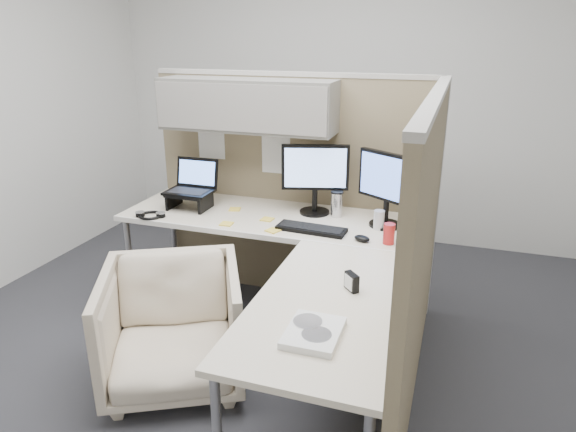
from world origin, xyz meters
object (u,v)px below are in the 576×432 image
(office_chair, at_px, (173,322))
(keyboard, at_px, (311,229))
(desk, at_px, (285,250))
(monitor_left, at_px, (315,173))

(office_chair, xyz_separation_m, keyboard, (0.59, 0.69, 0.36))
(desk, bearing_deg, office_chair, -137.11)
(desk, relative_size, office_chair, 2.65)
(monitor_left, relative_size, keyboard, 1.09)
(desk, distance_m, monitor_left, 0.64)
(monitor_left, xyz_separation_m, keyboard, (0.07, -0.32, -0.26))
(desk, bearing_deg, monitor_left, 88.12)
(keyboard, bearing_deg, office_chair, -126.52)
(office_chair, xyz_separation_m, monitor_left, (0.52, 1.02, 0.63))
(desk, height_order, monitor_left, monitor_left)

